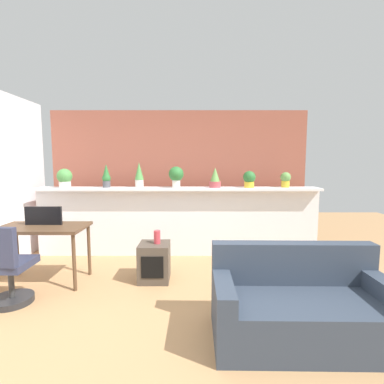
{
  "coord_description": "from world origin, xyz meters",
  "views": [
    {
      "loc": [
        0.24,
        -2.7,
        1.58
      ],
      "look_at": [
        0.24,
        0.91,
        1.19
      ],
      "focal_mm": 26.57,
      "sensor_mm": 36.0,
      "label": 1
    }
  ],
  "objects_px": {
    "tv_monitor": "(43,216)",
    "potted_plant_6": "(285,179)",
    "potted_plant_0": "(64,178)",
    "potted_plant_4": "(215,178)",
    "desk": "(42,233)",
    "potted_plant_3": "(176,175)",
    "potted_plant_1": "(106,177)",
    "potted_plant_5": "(249,179)",
    "couch": "(300,307)",
    "potted_plant_2": "(139,174)",
    "side_cube_shelf": "(154,262)",
    "vase_on_shelf": "(157,237)",
    "office_chair": "(6,272)"
  },
  "relations": [
    {
      "from": "potted_plant_4",
      "to": "desk",
      "type": "xyz_separation_m",
      "value": [
        -2.31,
        -1.08,
        -0.64
      ]
    },
    {
      "from": "side_cube_shelf",
      "to": "couch",
      "type": "distance_m",
      "value": 1.92
    },
    {
      "from": "potted_plant_5",
      "to": "side_cube_shelf",
      "type": "xyz_separation_m",
      "value": [
        -1.44,
        -1.01,
        -1.04
      ]
    },
    {
      "from": "potted_plant_0",
      "to": "couch",
      "type": "xyz_separation_m",
      "value": [
        3.06,
        -2.24,
        -1.03
      ]
    },
    {
      "from": "potted_plant_2",
      "to": "tv_monitor",
      "type": "xyz_separation_m",
      "value": [
        -1.07,
        -1.04,
        -0.49
      ]
    },
    {
      "from": "potted_plant_6",
      "to": "desk",
      "type": "height_order",
      "value": "potted_plant_6"
    },
    {
      "from": "desk",
      "to": "vase_on_shelf",
      "type": "xyz_separation_m",
      "value": [
        1.47,
        0.07,
        -0.08
      ]
    },
    {
      "from": "potted_plant_0",
      "to": "potted_plant_4",
      "type": "distance_m",
      "value": 2.47
    },
    {
      "from": "desk",
      "to": "couch",
      "type": "height_order",
      "value": "couch"
    },
    {
      "from": "potted_plant_2",
      "to": "couch",
      "type": "relative_size",
      "value": 0.26
    },
    {
      "from": "potted_plant_1",
      "to": "potted_plant_5",
      "type": "bearing_deg",
      "value": -0.5
    },
    {
      "from": "potted_plant_1",
      "to": "office_chair",
      "type": "relative_size",
      "value": 0.42
    },
    {
      "from": "potted_plant_0",
      "to": "tv_monitor",
      "type": "xyz_separation_m",
      "value": [
        0.14,
        -0.99,
        -0.44
      ]
    },
    {
      "from": "potted_plant_3",
      "to": "tv_monitor",
      "type": "relative_size",
      "value": 0.73
    },
    {
      "from": "potted_plant_5",
      "to": "potted_plant_6",
      "type": "distance_m",
      "value": 0.61
    },
    {
      "from": "potted_plant_3",
      "to": "desk",
      "type": "bearing_deg",
      "value": -147.79
    },
    {
      "from": "potted_plant_3",
      "to": "potted_plant_4",
      "type": "xyz_separation_m",
      "value": [
        0.64,
        0.02,
        -0.05
      ]
    },
    {
      "from": "potted_plant_4",
      "to": "potted_plant_6",
      "type": "relative_size",
      "value": 1.31
    },
    {
      "from": "potted_plant_5",
      "to": "potted_plant_1",
      "type": "bearing_deg",
      "value": 179.5
    },
    {
      "from": "potted_plant_6",
      "to": "vase_on_shelf",
      "type": "xyz_separation_m",
      "value": [
        -2.01,
        -1.04,
        -0.7
      ]
    },
    {
      "from": "tv_monitor",
      "to": "vase_on_shelf",
      "type": "bearing_deg",
      "value": -0.29
    },
    {
      "from": "potted_plant_6",
      "to": "desk",
      "type": "relative_size",
      "value": 0.23
    },
    {
      "from": "potted_plant_1",
      "to": "vase_on_shelf",
      "type": "relative_size",
      "value": 2.22
    },
    {
      "from": "desk",
      "to": "vase_on_shelf",
      "type": "height_order",
      "value": "desk"
    },
    {
      "from": "couch",
      "to": "tv_monitor",
      "type": "bearing_deg",
      "value": 156.77
    },
    {
      "from": "tv_monitor",
      "to": "potted_plant_5",
      "type": "bearing_deg",
      "value": 18.93
    },
    {
      "from": "vase_on_shelf",
      "to": "desk",
      "type": "bearing_deg",
      "value": -177.18
    },
    {
      "from": "desk",
      "to": "side_cube_shelf",
      "type": "height_order",
      "value": "desk"
    },
    {
      "from": "office_chair",
      "to": "potted_plant_1",
      "type": "bearing_deg",
      "value": 70.49
    },
    {
      "from": "potted_plant_2",
      "to": "potted_plant_3",
      "type": "bearing_deg",
      "value": -5.66
    },
    {
      "from": "potted_plant_3",
      "to": "potted_plant_4",
      "type": "height_order",
      "value": "potted_plant_3"
    },
    {
      "from": "potted_plant_3",
      "to": "office_chair",
      "type": "height_order",
      "value": "potted_plant_3"
    },
    {
      "from": "potted_plant_6",
      "to": "potted_plant_1",
      "type": "bearing_deg",
      "value": -179.57
    },
    {
      "from": "tv_monitor",
      "to": "potted_plant_6",
      "type": "bearing_deg",
      "value": 16.46
    },
    {
      "from": "potted_plant_5",
      "to": "tv_monitor",
      "type": "xyz_separation_m",
      "value": [
        -2.89,
        -0.99,
        -0.42
      ]
    },
    {
      "from": "desk",
      "to": "tv_monitor",
      "type": "height_order",
      "value": "tv_monitor"
    },
    {
      "from": "potted_plant_5",
      "to": "vase_on_shelf",
      "type": "xyz_separation_m",
      "value": [
        -1.4,
        -1.0,
        -0.71
      ]
    },
    {
      "from": "tv_monitor",
      "to": "potted_plant_0",
      "type": "bearing_deg",
      "value": 98.19
    },
    {
      "from": "potted_plant_6",
      "to": "vase_on_shelf",
      "type": "height_order",
      "value": "potted_plant_6"
    },
    {
      "from": "potted_plant_2",
      "to": "potted_plant_6",
      "type": "bearing_deg",
      "value": -0.01
    },
    {
      "from": "potted_plant_5",
      "to": "office_chair",
      "type": "bearing_deg",
      "value": -150.36
    },
    {
      "from": "potted_plant_1",
      "to": "desk",
      "type": "height_order",
      "value": "potted_plant_1"
    },
    {
      "from": "potted_plant_3",
      "to": "potted_plant_1",
      "type": "bearing_deg",
      "value": 178.1
    },
    {
      "from": "potted_plant_2",
      "to": "desk",
      "type": "distance_m",
      "value": 1.69
    },
    {
      "from": "potted_plant_0",
      "to": "potted_plant_6",
      "type": "relative_size",
      "value": 1.23
    },
    {
      "from": "potted_plant_1",
      "to": "potted_plant_3",
      "type": "xyz_separation_m",
      "value": [
        1.15,
        -0.04,
        0.02
      ]
    },
    {
      "from": "potted_plant_4",
      "to": "side_cube_shelf",
      "type": "xyz_separation_m",
      "value": [
        -0.88,
        -1.01,
        -1.05
      ]
    },
    {
      "from": "potted_plant_3",
      "to": "tv_monitor",
      "type": "height_order",
      "value": "potted_plant_3"
    },
    {
      "from": "potted_plant_0",
      "to": "potted_plant_4",
      "type": "relative_size",
      "value": 0.94
    },
    {
      "from": "potted_plant_1",
      "to": "potted_plant_2",
      "type": "bearing_deg",
      "value": 2.43
    }
  ]
}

